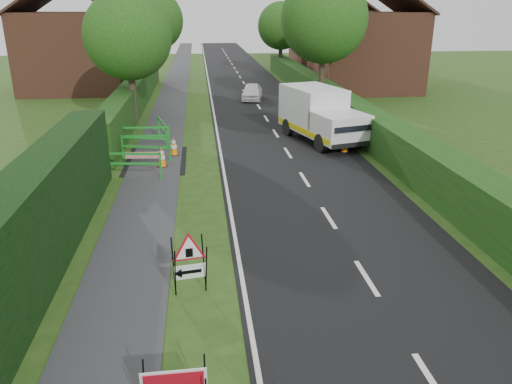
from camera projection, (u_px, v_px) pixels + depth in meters
ground at (264, 310)px, 10.27m from camera, size 120.00×120.00×0.00m
road_surface at (241, 79)px, 43.12m from camera, size 6.00×90.00×0.02m
footpath at (177, 80)px, 42.54m from camera, size 2.00×90.00×0.02m
hedge_west_near at (11, 327)px, 9.74m from camera, size 1.10×18.00×2.50m
hedge_west_far at (136, 110)px, 30.23m from camera, size 1.00×24.00×1.80m
hedge_east at (349, 127)px, 25.86m from camera, size 1.20×50.00×1.50m
house_west at (75, 50)px, 36.13m from camera, size 7.50×7.40×7.88m
house_east_a at (364, 50)px, 36.49m from camera, size 7.50×7.40×7.88m
house_east_b at (330, 38)px, 49.63m from camera, size 7.50×7.40×7.88m
tree_nw at (128, 36)px, 24.98m from camera, size 4.40×4.40×6.70m
tree_ne at (324, 19)px, 29.62m from camera, size 5.20×5.20×7.79m
tree_fw at (153, 20)px, 39.75m from camera, size 4.80×4.80×7.24m
tree_fe at (281, 26)px, 44.85m from camera, size 4.20×4.20×6.33m
triangle_sign at (188, 259)px, 10.56m from camera, size 0.95×0.95×1.22m
works_van at (320, 114)px, 22.82m from camera, size 3.33×5.54×2.37m
traffic_cone_0 at (345, 143)px, 21.28m from camera, size 0.38×0.38×0.79m
traffic_cone_1 at (326, 131)px, 23.37m from camera, size 0.38×0.38×0.79m
traffic_cone_2 at (319, 120)px, 25.60m from camera, size 0.38×0.38×0.79m
traffic_cone_3 at (162, 157)px, 19.34m from camera, size 0.38×0.38×0.79m
traffic_cone_4 at (174, 146)px, 20.83m from camera, size 0.38×0.38×0.79m
ped_barrier_0 at (133, 162)px, 17.95m from camera, size 2.09×0.65×1.00m
ped_barrier_1 at (146, 145)px, 20.10m from camera, size 2.08×0.87×1.00m
ped_barrier_2 at (146, 134)px, 21.81m from camera, size 2.08×0.49×1.00m
ped_barrier_3 at (162, 128)px, 22.89m from camera, size 0.82×2.08×1.00m
redwhite_plank at (146, 166)px, 19.51m from camera, size 1.50×0.15×0.25m
hatchback_car at (252, 92)px, 33.22m from camera, size 1.82×3.33×1.08m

